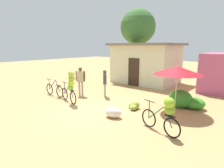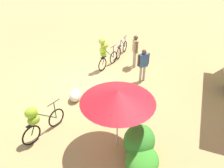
# 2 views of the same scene
# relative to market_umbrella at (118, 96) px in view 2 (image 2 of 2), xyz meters

# --- Properties ---
(ground_plane) EXTENTS (60.00, 60.00, 0.00)m
(ground_plane) POSITION_rel_market_umbrella_xyz_m (-2.95, -2.26, -1.84)
(ground_plane) COLOR tan
(hedge_bush_front_left) EXTENTS (1.08, 0.91, 0.85)m
(hedge_bush_front_left) POSITION_rel_market_umbrella_xyz_m (-0.02, 0.68, -1.42)
(hedge_bush_front_left) COLOR #318228
(hedge_bush_front_left) RESTS_ON ground
(hedge_bush_front_right) EXTENTS (1.05, 0.91, 0.53)m
(hedge_bush_front_right) POSITION_rel_market_umbrella_xyz_m (0.50, 0.92, -1.57)
(hedge_bush_front_right) COLOR #378B27
(hedge_bush_front_right) RESTS_ON ground
(market_umbrella) EXTENTS (2.06, 2.06, 2.02)m
(market_umbrella) POSITION_rel_market_umbrella_xyz_m (0.00, 0.00, 0.00)
(market_umbrella) COLOR beige
(market_umbrella) RESTS_ON ground
(bicycle_leftmost) EXTENTS (1.71, 0.14, 0.99)m
(bicycle_leftmost) POSITION_rel_market_umbrella_xyz_m (-6.33, -2.06, -1.48)
(bicycle_leftmost) COLOR black
(bicycle_leftmost) RESTS_ON ground
(bicycle_near_pile) EXTENTS (1.63, 0.51, 1.71)m
(bicycle_near_pile) POSITION_rel_market_umbrella_xyz_m (-4.45, -2.31, -0.86)
(bicycle_near_pile) COLOR black
(bicycle_near_pile) RESTS_ON ground
(bicycle_center_loaded) EXTENTS (1.62, 0.51, 1.29)m
(bicycle_center_loaded) POSITION_rel_market_umbrella_xyz_m (0.62, -2.36, -1.09)
(bicycle_center_loaded) COLOR black
(bicycle_center_loaded) RESTS_ON ground
(banana_pile_on_ground) EXTENTS (0.74, 0.80, 0.35)m
(banana_pile_on_ground) POSITION_rel_market_umbrella_xyz_m (-1.57, -0.92, -1.69)
(banana_pile_on_ground) COLOR #77AC3C
(banana_pile_on_ground) RESTS_ON ground
(produce_sack) EXTENTS (0.80, 0.62, 0.44)m
(produce_sack) POSITION_rel_market_umbrella_xyz_m (-1.60, -2.37, -1.62)
(produce_sack) COLOR silver
(produce_sack) RESTS_ON ground
(person_vendor) EXTENTS (0.42, 0.44, 1.54)m
(person_vendor) POSITION_rel_market_umbrella_xyz_m (-4.01, -0.27, -0.91)
(person_vendor) COLOR gray
(person_vendor) RESTS_ON ground
(person_bystander) EXTENTS (0.52, 0.37, 1.67)m
(person_bystander) POSITION_rel_market_umbrella_xyz_m (-5.24, -1.00, -0.82)
(person_bystander) COLOR gray
(person_bystander) RESTS_ON ground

